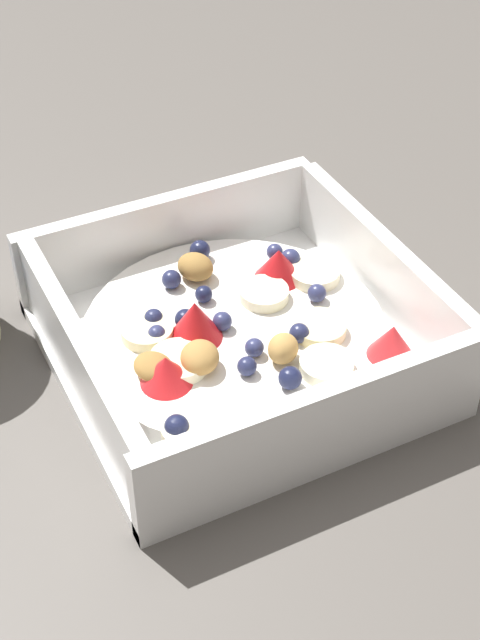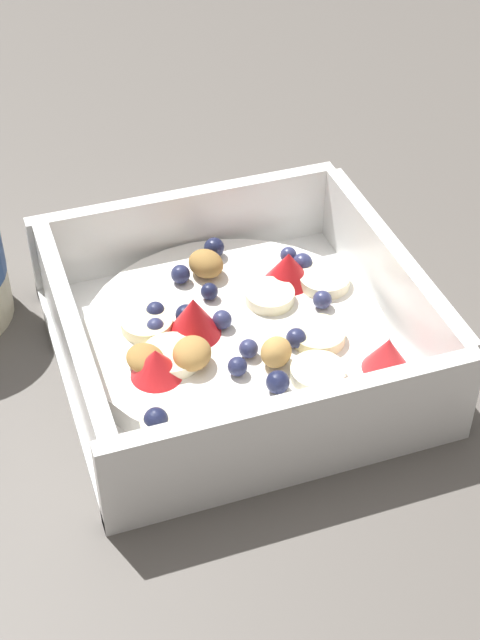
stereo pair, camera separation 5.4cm
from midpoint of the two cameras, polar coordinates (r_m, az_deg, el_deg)
name	(u,v)px [view 2 (the right image)]	position (r m, az deg, el deg)	size (l,w,h in m)	color
ground_plane	(243,376)	(0.55, 2.97, -3.55)	(2.40, 2.40, 0.00)	#56514C
fruit_bowl	(240,335)	(0.54, 2.81, -1.02)	(0.20, 0.20, 0.06)	white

